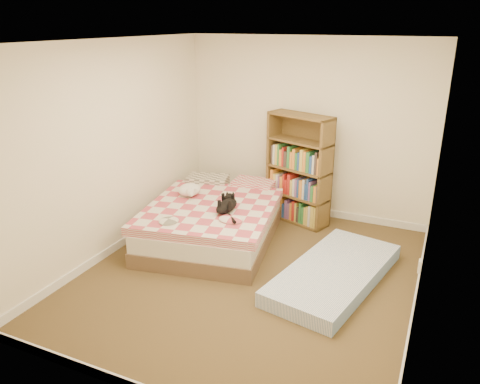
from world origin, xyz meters
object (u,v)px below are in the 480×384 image
at_px(floor_mattress, 334,274).
at_px(black_cat, 228,205).
at_px(white_dog, 190,190).
at_px(bed, 216,219).
at_px(bookshelf, 299,183).

height_order(floor_mattress, black_cat, black_cat).
xyz_separation_m(black_cat, white_dog, (-0.69, 0.26, 0.01)).
bearing_deg(bed, black_cat, -47.64).
bearing_deg(bed, floor_mattress, -25.10).
height_order(bookshelf, floor_mattress, bookshelf).
bearing_deg(floor_mattress, white_dog, 178.28).
xyz_separation_m(bed, bookshelf, (0.80, 0.97, 0.30)).
relative_size(bookshelf, black_cat, 2.12).
distance_m(bookshelf, black_cat, 1.30).
height_order(bookshelf, white_dog, bookshelf).
relative_size(bed, black_cat, 3.23).
xyz_separation_m(bed, floor_mattress, (1.68, -0.46, -0.17)).
relative_size(black_cat, white_dog, 2.06).
relative_size(bed, floor_mattress, 1.25).
bearing_deg(black_cat, bookshelf, 50.67).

